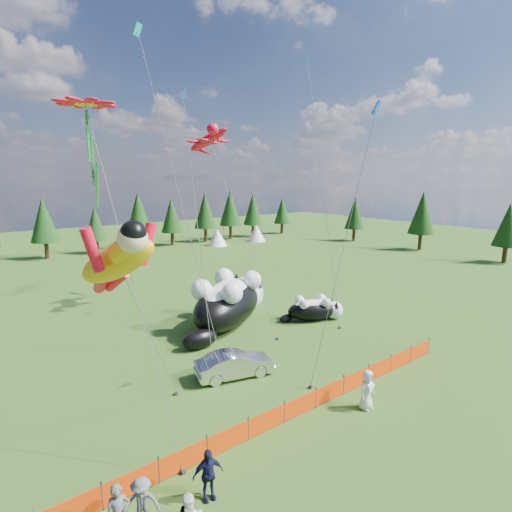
# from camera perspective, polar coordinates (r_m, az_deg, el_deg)

# --- Properties ---
(ground) EXTENTS (160.00, 160.00, 0.00)m
(ground) POSITION_cam_1_polar(r_m,az_deg,el_deg) (22.14, 0.71, -18.42)
(ground) COLOR #143509
(ground) RESTS_ON ground
(safety_fence) EXTENTS (22.06, 0.06, 1.10)m
(safety_fence) POSITION_cam_1_polar(r_m,az_deg,el_deg) (19.93, 6.36, -20.44)
(safety_fence) COLOR #262626
(safety_fence) RESTS_ON ground
(tree_line) EXTENTS (90.00, 4.00, 8.00)m
(tree_line) POSITION_cam_1_polar(r_m,az_deg,el_deg) (61.75, -25.85, 3.56)
(tree_line) COLOR black
(tree_line) RESTS_ON ground
(festival_tents) EXTENTS (50.00, 3.20, 2.80)m
(festival_tents) POSITION_cam_1_polar(r_m,az_deg,el_deg) (60.50, -14.44, 1.69)
(festival_tents) COLOR white
(festival_tents) RESTS_ON ground
(cat_large) EXTENTS (9.67, 7.55, 3.91)m
(cat_large) POSITION_cam_1_polar(r_m,az_deg,el_deg) (30.30, -3.74, -6.31)
(cat_large) COLOR black
(cat_large) RESTS_ON ground
(cat_small) EXTENTS (4.91, 3.31, 1.88)m
(cat_small) POSITION_cam_1_polar(r_m,az_deg,el_deg) (31.64, 8.41, -7.48)
(cat_small) COLOR black
(cat_small) RESTS_ON ground
(car) EXTENTS (4.62, 2.58, 1.44)m
(car) POSITION_cam_1_polar(r_m,az_deg,el_deg) (23.01, -3.03, -15.19)
(car) COLOR silver
(car) RESTS_ON ground
(spectator_c) EXTENTS (1.19, 0.76, 1.88)m
(spectator_c) POSITION_cam_1_polar(r_m,az_deg,el_deg) (15.64, -6.89, -28.58)
(spectator_c) COLOR #131434
(spectator_c) RESTS_ON ground
(spectator_d) EXTENTS (1.27, 1.08, 1.75)m
(spectator_d) POSITION_cam_1_polar(r_m,az_deg,el_deg) (15.15, -16.01, -30.83)
(spectator_d) COLOR #55555A
(spectator_d) RESTS_ON ground
(spectator_e) EXTENTS (1.00, 0.70, 1.95)m
(spectator_e) POSITION_cam_1_polar(r_m,az_deg,el_deg) (20.75, 15.57, -17.92)
(spectator_e) COLOR white
(spectator_e) RESTS_ON ground
(superhero_kite) EXTENTS (6.04, 5.63, 10.09)m
(superhero_kite) POSITION_cam_1_polar(r_m,az_deg,el_deg) (16.24, -19.25, -0.71)
(superhero_kite) COLOR #ED9F0C
(superhero_kite) RESTS_ON ground
(gecko_kite) EXTENTS (4.70, 13.81, 17.29)m
(gecko_kite) POSITION_cam_1_polar(r_m,az_deg,el_deg) (34.87, -6.85, 16.13)
(gecko_kite) COLOR red
(gecko_kite) RESTS_ON ground
(flower_kite) EXTENTS (2.83, 7.02, 14.81)m
(flower_kite) POSITION_cam_1_polar(r_m,az_deg,el_deg) (18.45, -23.11, 18.90)
(flower_kite) COLOR red
(flower_kite) RESTS_ON ground
(diamond_kite_a) EXTENTS (0.60, 3.65, 16.04)m
(diamond_kite_a) POSITION_cam_1_polar(r_m,az_deg,el_deg) (22.99, -10.24, 20.25)
(diamond_kite_a) COLOR blue
(diamond_kite_a) RESTS_ON ground
(diamond_kite_b) EXTENTS (1.11, 5.27, 20.45)m
(diamond_kite_b) POSITION_cam_1_polar(r_m,az_deg,el_deg) (32.88, 7.61, 24.34)
(diamond_kite_b) COLOR #0DA599
(diamond_kite_b) RESTS_ON ground
(diamond_kite_c) EXTENTS (3.52, 1.34, 14.96)m
(diamond_kite_c) POSITION_cam_1_polar(r_m,az_deg,el_deg) (21.15, 16.37, 17.72)
(diamond_kite_c) COLOR blue
(diamond_kite_c) RESTS_ON ground
(diamond_kite_d) EXTENTS (2.45, 6.37, 21.13)m
(diamond_kite_d) POSITION_cam_1_polar(r_m,az_deg,el_deg) (29.07, -16.00, 26.84)
(diamond_kite_d) COLOR #0DA599
(diamond_kite_d) RESTS_ON ground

